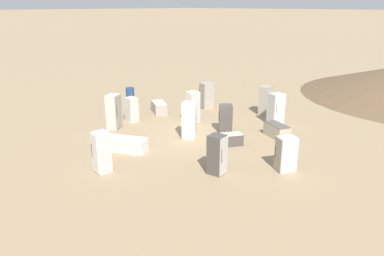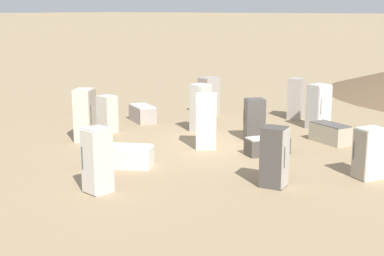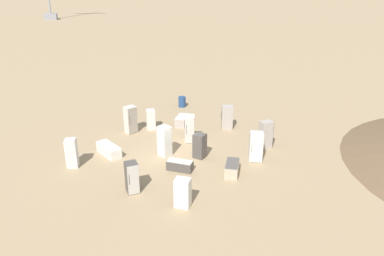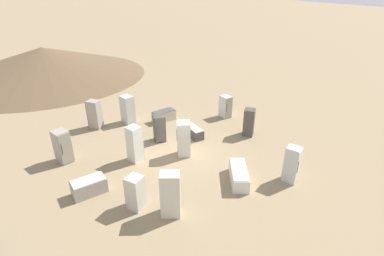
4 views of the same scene
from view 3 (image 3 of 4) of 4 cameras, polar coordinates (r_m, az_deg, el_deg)
name	(u,v)px [view 3 (image 3 of 4)]	position (r m, az deg, el deg)	size (l,w,h in m)	color
ground_plane	(170,155)	(23.00, -3.33, -4.15)	(1000.00, 1000.00, 0.00)	#9E8460
discarded_fridge_0	(190,129)	(24.37, -0.35, -0.14)	(0.72, 0.74, 1.87)	silver
discarded_fridge_1	(227,117)	(26.77, 5.37, 1.63)	(0.90, 0.79, 1.68)	#A89E93
discarded_fridge_2	(232,168)	(20.84, 6.11, -6.13)	(1.22, 1.62, 0.69)	#B2A88E
discarded_fridge_3	(256,147)	(22.27, 9.74, -2.82)	(0.93, 0.87, 1.78)	silver
discarded_fridge_4	(182,193)	(17.83, -1.48, -9.83)	(0.93, 0.84, 1.45)	silver
discarded_fridge_5	(165,141)	(22.62, -4.19, -2.01)	(0.91, 0.92, 1.88)	silver
discarded_fridge_6	(182,121)	(27.42, -1.51, 1.13)	(1.30, 1.59, 0.70)	#A89E93
discarded_fridge_7	(180,166)	(21.13, -1.87, -5.74)	(1.54, 1.24, 0.59)	#4C4742
discarded_fridge_8	(200,146)	(22.37, 1.17, -2.74)	(0.91, 0.91, 1.52)	#4C4742
discarded_fridge_9	(72,153)	(22.32, -17.87, -3.65)	(0.68, 0.64, 1.72)	silver
discarded_fridge_10	(132,177)	(19.12, -9.15, -7.44)	(0.70, 0.75, 1.64)	#4C4742
discarded_fridge_11	(151,119)	(26.74, -6.28, 1.30)	(0.64, 0.61, 1.44)	beige
discarded_fridge_12	(131,120)	(26.26, -9.33, 1.27)	(0.95, 0.90, 1.90)	beige
discarded_fridge_13	(109,150)	(23.46, -12.56, -3.23)	(1.53, 2.05, 0.66)	silver
discarded_fridge_14	(266,135)	(24.08, 11.18, -0.98)	(0.85, 0.67, 1.77)	#A89E93
rusty_barrel	(182,102)	(31.34, -1.52, 4.01)	(0.60, 0.60, 0.87)	navy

